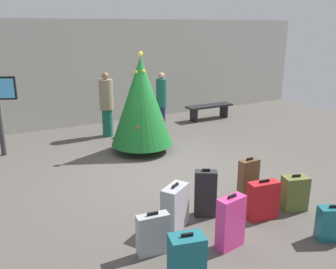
% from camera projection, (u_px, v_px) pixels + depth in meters
% --- Properties ---
extents(ground_plane, '(16.00, 16.00, 0.00)m').
position_uv_depth(ground_plane, '(167.00, 173.00, 7.63)').
color(ground_plane, '#514C47').
extents(back_wall, '(16.00, 0.20, 3.17)m').
position_uv_depth(back_wall, '(94.00, 73.00, 11.10)').
color(back_wall, beige).
rests_on(back_wall, ground_plane).
extents(holiday_tree, '(1.49, 1.49, 2.42)m').
position_uv_depth(holiday_tree, '(141.00, 101.00, 8.59)').
color(holiday_tree, '#4C3319').
rests_on(holiday_tree, ground_plane).
extents(waiting_bench, '(1.61, 0.44, 0.48)m').
position_uv_depth(waiting_bench, '(209.00, 108.00, 11.87)').
color(waiting_bench, black).
rests_on(waiting_bench, ground_plane).
extents(traveller_0, '(0.53, 0.53, 1.78)m').
position_uv_depth(traveller_0, '(107.00, 103.00, 9.91)').
color(traveller_0, '#19594C').
rests_on(traveller_0, ground_plane).
extents(traveller_1, '(0.37, 0.37, 1.72)m').
position_uv_depth(traveller_1, '(161.00, 101.00, 10.34)').
color(traveller_1, '#1E234C').
rests_on(traveller_1, ground_plane).
extents(suitcase_0, '(0.47, 0.37, 0.55)m').
position_uv_depth(suitcase_0, '(332.00, 223.00, 5.20)').
color(suitcase_0, '#19606B').
rests_on(suitcase_0, ground_plane).
extents(suitcase_1, '(0.47, 0.36, 0.63)m').
position_uv_depth(suitcase_1, '(294.00, 193.00, 6.04)').
color(suitcase_1, '#59602D').
rests_on(suitcase_1, ground_plane).
extents(suitcase_2, '(0.37, 0.17, 0.79)m').
position_uv_depth(suitcase_2, '(248.00, 180.00, 6.36)').
color(suitcase_2, brown).
rests_on(suitcase_2, ground_plane).
extents(suitcase_3, '(0.53, 0.45, 0.73)m').
position_uv_depth(suitcase_3, '(175.00, 207.00, 5.47)').
color(suitcase_3, '#9EA0A5').
rests_on(suitcase_3, ground_plane).
extents(suitcase_4, '(0.39, 0.33, 0.82)m').
position_uv_depth(suitcase_4, '(205.00, 194.00, 5.82)').
color(suitcase_4, '#232326').
rests_on(suitcase_4, ground_plane).
extents(suitcase_5, '(0.52, 0.28, 0.67)m').
position_uv_depth(suitcase_5, '(263.00, 200.00, 5.75)').
color(suitcase_5, '#B2191E').
rests_on(suitcase_5, ground_plane).
extents(suitcase_6, '(0.44, 0.24, 0.80)m').
position_uv_depth(suitcase_6, '(231.00, 223.00, 4.98)').
color(suitcase_6, '#E5388C').
rests_on(suitcase_6, ground_plane).
extents(suitcase_7, '(0.47, 0.37, 0.67)m').
position_uv_depth(suitcase_7, '(187.00, 260.00, 4.30)').
color(suitcase_7, '#19606B').
rests_on(suitcase_7, ground_plane).
extents(suitcase_8, '(0.46, 0.21, 0.62)m').
position_uv_depth(suitcase_8, '(153.00, 234.00, 4.86)').
color(suitcase_8, '#9EA0A5').
rests_on(suitcase_8, ground_plane).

